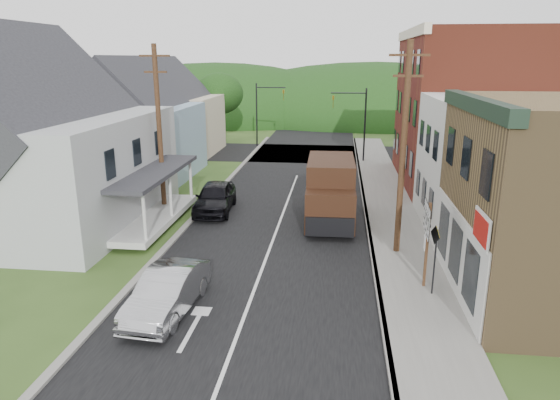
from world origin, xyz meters
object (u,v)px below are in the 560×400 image
(silver_sedan, at_px, (167,292))
(delivery_van, at_px, (330,192))
(warning_sign, at_px, (435,250))
(route_sign_cluster, at_px, (427,233))
(dark_sedan, at_px, (215,197))

(silver_sedan, height_order, delivery_van, delivery_van)
(silver_sedan, distance_m, delivery_van, 11.55)
(silver_sedan, relative_size, warning_sign, 1.73)
(silver_sedan, bearing_deg, delivery_van, 67.67)
(route_sign_cluster, xyz_separation_m, warning_sign, (0.21, -0.62, -0.43))
(silver_sedan, xyz_separation_m, delivery_van, (5.20, 10.27, 0.92))
(dark_sedan, bearing_deg, warning_sign, -45.88)
(delivery_van, xyz_separation_m, warning_sign, (3.81, -8.09, 0.14))
(dark_sedan, xyz_separation_m, delivery_van, (6.40, -1.17, 0.84))
(dark_sedan, relative_size, route_sign_cluster, 1.50)
(silver_sedan, relative_size, route_sign_cluster, 1.39)
(dark_sedan, distance_m, delivery_van, 6.56)
(delivery_van, bearing_deg, route_sign_cluster, -65.37)
(delivery_van, height_order, route_sign_cluster, route_sign_cluster)
(route_sign_cluster, bearing_deg, delivery_van, 119.31)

